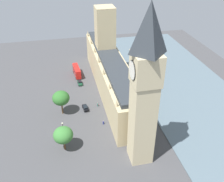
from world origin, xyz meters
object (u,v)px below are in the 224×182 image
(plane_tree_far_end, at_px, (61,98))
(street_lamp_opposite_hall, at_px, (63,127))
(clock_tower, at_px, (145,89))
(parliament_building, at_px, (110,70))
(pedestrian_leading, at_px, (103,123))
(plane_tree_corner, at_px, (63,135))
(double_decker_bus_under_trees, at_px, (77,71))
(car_black_midblock, at_px, (85,108))
(pedestrian_by_river_gate, at_px, (98,105))
(car_dark_green_near_tower, at_px, (80,83))

(plane_tree_far_end, distance_m, street_lamp_opposite_hall, 14.54)
(clock_tower, height_order, street_lamp_opposite_hall, clock_tower)
(parliament_building, distance_m, plane_tree_far_end, 27.95)
(pedestrian_leading, height_order, street_lamp_opposite_hall, street_lamp_opposite_hall)
(parliament_building, relative_size, plane_tree_far_end, 7.27)
(parliament_building, bearing_deg, plane_tree_corner, 56.95)
(double_decker_bus_under_trees, distance_m, car_black_midblock, 30.23)
(street_lamp_opposite_hall, bearing_deg, pedestrian_by_river_gate, -132.95)
(double_decker_bus_under_trees, height_order, car_dark_green_near_tower, double_decker_bus_under_trees)
(double_decker_bus_under_trees, xyz_separation_m, pedestrian_by_river_gate, (-5.74, 28.92, -1.87))
(parliament_building, distance_m, pedestrian_by_river_gate, 18.30)
(parliament_building, height_order, pedestrian_leading, parliament_building)
(pedestrian_leading, bearing_deg, plane_tree_far_end, -156.30)
(clock_tower, distance_m, plane_tree_corner, 31.80)
(parliament_building, relative_size, double_decker_bus_under_trees, 6.96)
(car_dark_green_near_tower, xyz_separation_m, plane_tree_corner, (9.75, 42.17, 5.34))
(car_dark_green_near_tower, xyz_separation_m, car_black_midblock, (0.10, 21.18, -0.00))
(double_decker_bus_under_trees, distance_m, pedestrian_leading, 41.55)
(car_dark_green_near_tower, relative_size, pedestrian_leading, 2.80)
(pedestrian_leading, distance_m, pedestrian_by_river_gate, 12.18)
(car_black_midblock, xyz_separation_m, plane_tree_corner, (9.65, 20.99, 5.34))
(clock_tower, height_order, pedestrian_by_river_gate, clock_tower)
(car_dark_green_near_tower, bearing_deg, double_decker_bus_under_trees, -89.82)
(clock_tower, xyz_separation_m, car_black_midblock, (13.73, -29.75, -25.03))
(car_black_midblock, bearing_deg, clock_tower, -72.08)
(parliament_building, bearing_deg, double_decker_bus_under_trees, -46.90)
(parliament_building, xyz_separation_m, car_dark_green_near_tower, (13.71, -6.11, -8.45))
(double_decker_bus_under_trees, xyz_separation_m, car_dark_green_near_tower, (-0.43, 9.00, -1.74))
(clock_tower, distance_m, car_dark_green_near_tower, 58.36)
(pedestrian_by_river_gate, xyz_separation_m, plane_tree_far_end, (14.66, 1.85, 6.57))
(car_dark_green_near_tower, bearing_deg, plane_tree_corner, 74.43)
(car_black_midblock, relative_size, street_lamp_opposite_hall, 0.74)
(car_dark_green_near_tower, bearing_deg, pedestrian_leading, 96.93)
(car_dark_green_near_tower, bearing_deg, pedestrian_by_river_gate, 102.36)
(pedestrian_by_river_gate, bearing_deg, street_lamp_opposite_hall, 18.98)
(pedestrian_leading, relative_size, plane_tree_far_end, 0.16)
(car_black_midblock, distance_m, plane_tree_far_end, 11.30)
(car_dark_green_near_tower, distance_m, plane_tree_corner, 43.61)
(pedestrian_by_river_gate, distance_m, plane_tree_corner, 27.42)
(parliament_building, xyz_separation_m, plane_tree_far_end, (23.07, 15.65, -2.01))
(clock_tower, xyz_separation_m, pedestrian_by_river_gate, (8.33, -31.02, -25.15))
(pedestrian_by_river_gate, bearing_deg, parliament_building, -149.41)
(pedestrian_leading, bearing_deg, street_lamp_opposite_hall, -106.61)
(parliament_building, distance_m, car_dark_green_near_tower, 17.23)
(plane_tree_corner, bearing_deg, pedestrian_leading, -146.31)
(parliament_building, bearing_deg, car_black_midblock, 47.50)
(car_dark_green_near_tower, xyz_separation_m, pedestrian_by_river_gate, (-5.30, 19.91, -0.12))
(double_decker_bus_under_trees, relative_size, pedestrian_leading, 6.41)
(pedestrian_leading, xyz_separation_m, plane_tree_far_end, (14.72, -10.33, 6.59))
(double_decker_bus_under_trees, xyz_separation_m, pedestrian_leading, (-5.79, 41.10, -1.89))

